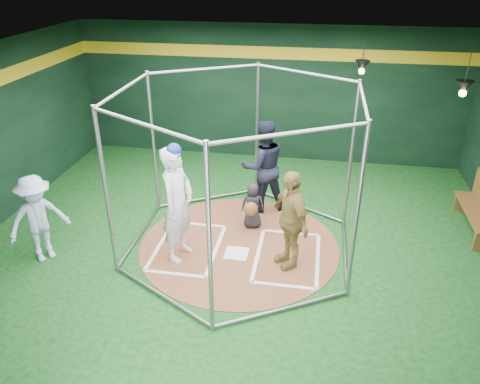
# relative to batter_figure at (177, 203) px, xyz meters

# --- Properties ---
(room_shell) EXTENTS (10.10, 9.10, 3.53)m
(room_shell) POSITION_rel_batter_figure_xyz_m (1.00, 0.54, 0.65)
(room_shell) COLOR #0D3910
(room_shell) RESTS_ON ground
(clay_disc) EXTENTS (3.80, 3.80, 0.01)m
(clay_disc) POSITION_rel_batter_figure_xyz_m (1.00, 0.53, -1.10)
(clay_disc) COLOR brown
(clay_disc) RESTS_ON ground
(home_plate) EXTENTS (0.43, 0.43, 0.01)m
(home_plate) POSITION_rel_batter_figure_xyz_m (1.00, 0.23, -1.09)
(home_plate) COLOR white
(home_plate) RESTS_ON clay_disc
(batter_box_left) EXTENTS (1.17, 1.77, 0.01)m
(batter_box_left) POSITION_rel_batter_figure_xyz_m (0.05, 0.28, -1.09)
(batter_box_left) COLOR white
(batter_box_left) RESTS_ON clay_disc
(batter_box_right) EXTENTS (1.17, 1.77, 0.01)m
(batter_box_right) POSITION_rel_batter_figure_xyz_m (1.95, 0.28, -1.09)
(batter_box_right) COLOR white
(batter_box_right) RESTS_ON clay_disc
(batting_cage) EXTENTS (4.05, 4.67, 3.00)m
(batting_cage) POSITION_rel_batter_figure_xyz_m (1.00, 0.53, 0.40)
(batting_cage) COLOR gray
(batting_cage) RESTS_ON ground
(pendant_lamp_near) EXTENTS (0.34, 0.34, 0.90)m
(pendant_lamp_near) POSITION_rel_batter_figure_xyz_m (3.20, 4.13, 1.64)
(pendant_lamp_near) COLOR black
(pendant_lamp_near) RESTS_ON room_shell
(pendant_lamp_far) EXTENTS (0.34, 0.34, 0.90)m
(pendant_lamp_far) POSITION_rel_batter_figure_xyz_m (5.00, 2.53, 1.64)
(pendant_lamp_far) COLOR black
(pendant_lamp_far) RESTS_ON room_shell
(batter_figure) EXTENTS (0.66, 0.87, 2.21)m
(batter_figure) POSITION_rel_batter_figure_xyz_m (0.00, 0.00, 0.00)
(batter_figure) COLOR silver
(batter_figure) RESTS_ON clay_disc
(visitor_leopard) EXTENTS (0.96, 1.13, 1.82)m
(visitor_leopard) POSITION_rel_batter_figure_xyz_m (1.97, 0.10, -0.18)
(visitor_leopard) COLOR tan
(visitor_leopard) RESTS_ON clay_disc
(catcher_figure) EXTENTS (0.50, 0.57, 0.97)m
(catcher_figure) POSITION_rel_batter_figure_xyz_m (1.15, 1.23, -0.60)
(catcher_figure) COLOR black
(catcher_figure) RESTS_ON clay_disc
(umpire) EXTENTS (1.20, 1.10, 2.00)m
(umpire) POSITION_rel_batter_figure_xyz_m (1.25, 2.05, -0.09)
(umpire) COLOR black
(umpire) RESTS_ON clay_disc
(bystander_blue) EXTENTS (1.16, 1.21, 1.65)m
(bystander_blue) POSITION_rel_batter_figure_xyz_m (-2.43, -0.48, -0.28)
(bystander_blue) COLOR #ABBDE2
(bystander_blue) RESTS_ON ground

